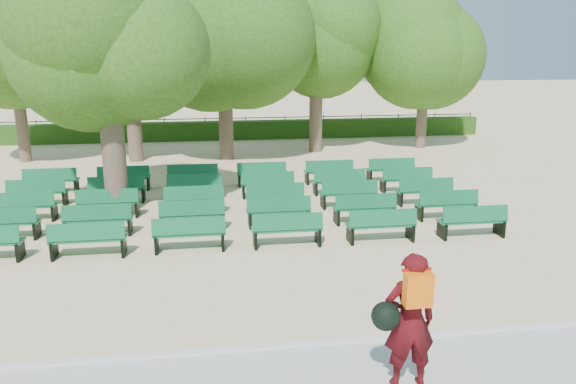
% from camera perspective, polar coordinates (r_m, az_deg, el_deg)
% --- Properties ---
extents(ground, '(120.00, 120.00, 0.00)m').
position_cam_1_polar(ground, '(14.54, -4.03, -3.35)').
color(ground, beige).
extents(curb, '(30.00, 0.12, 0.10)m').
position_cam_1_polar(curb, '(8.80, -0.71, -15.48)').
color(curb, silver).
rests_on(curb, ground).
extents(hedge, '(26.00, 0.70, 0.90)m').
position_cam_1_polar(hedge, '(28.11, -6.30, 6.24)').
color(hedge, '#265014').
rests_on(hedge, ground).
extents(fence, '(26.00, 0.10, 1.02)m').
position_cam_1_polar(fence, '(28.57, -6.31, 5.46)').
color(fence, black).
rests_on(fence, ground).
extents(tree_line, '(21.80, 6.80, 7.04)m').
position_cam_1_polar(tree_line, '(24.24, -5.89, 3.85)').
color(tree_line, '#33631A').
rests_on(tree_line, ground).
extents(bench_array, '(1.63, 0.54, 1.02)m').
position_cam_1_polar(bench_array, '(15.71, -5.55, -1.70)').
color(bench_array, '#106037').
rests_on(bench_array, ground).
extents(tree_among, '(4.68, 4.68, 6.84)m').
position_cam_1_polar(tree_among, '(15.36, -18.13, 14.73)').
color(tree_among, brown).
rests_on(tree_among, ground).
extents(person, '(0.89, 0.54, 1.88)m').
position_cam_1_polar(person, '(7.61, 12.11, -12.53)').
color(person, '#40090D').
rests_on(person, ground).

